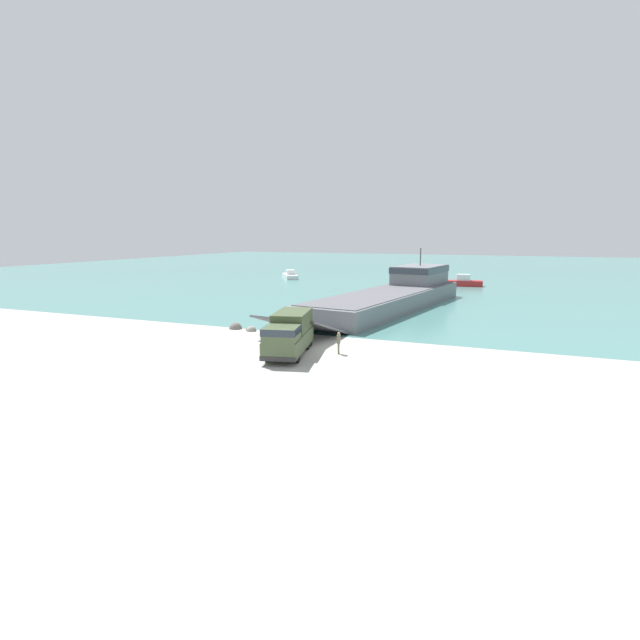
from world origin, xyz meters
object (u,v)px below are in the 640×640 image
moored_boat_a (290,275)px  moored_boat_b (460,282)px  landing_craft (396,293)px  military_truck (289,333)px  soldier_on_ramp (339,341)px

moored_boat_a → moored_boat_b: size_ratio=1.00×
landing_craft → military_truck: bearing=-84.4°
landing_craft → moored_boat_a: bearing=141.9°
landing_craft → moored_boat_b: bearing=89.1°
moored_boat_a → moored_boat_b: moored_boat_b is taller
moored_boat_a → moored_boat_b: (33.96, -2.46, 0.10)m
soldier_on_ramp → landing_craft: bearing=-100.8°
landing_craft → moored_boat_a: size_ratio=5.10×
military_truck → moored_boat_b: military_truck is taller
soldier_on_ramp → moored_boat_a: 65.26m
landing_craft → soldier_on_ramp: landing_craft is taller
military_truck → soldier_on_ramp: 3.79m
landing_craft → military_truck: size_ratio=5.02×
soldier_on_ramp → moored_boat_a: size_ratio=0.22×
landing_craft → moored_boat_b: (4.44, 28.27, -0.95)m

